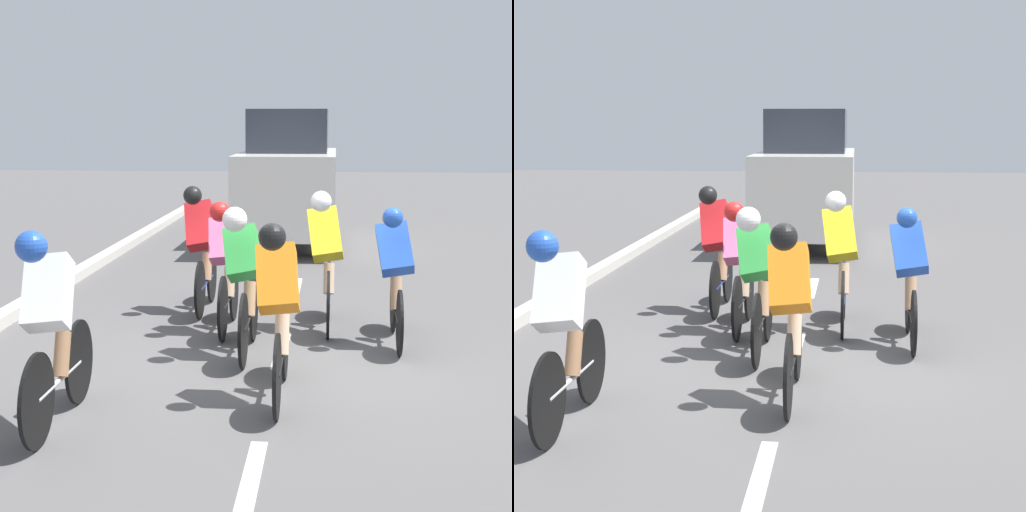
% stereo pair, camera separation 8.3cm
% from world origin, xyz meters
% --- Properties ---
extents(ground_plane, '(60.00, 60.00, 0.00)m').
position_xyz_m(ground_plane, '(0.00, 0.00, 0.00)').
color(ground_plane, '#565454').
extents(lane_stripe_near, '(0.12, 1.40, 0.01)m').
position_xyz_m(lane_stripe_near, '(0.00, 2.86, 0.00)').
color(lane_stripe_near, white).
rests_on(lane_stripe_near, ground).
extents(lane_stripe_mid, '(0.12, 1.40, 0.01)m').
position_xyz_m(lane_stripe_mid, '(0.00, -0.34, 0.00)').
color(lane_stripe_mid, white).
rests_on(lane_stripe_mid, ground).
extents(lane_stripe_far, '(0.12, 1.40, 0.01)m').
position_xyz_m(lane_stripe_far, '(0.00, -3.54, 0.00)').
color(lane_stripe_far, white).
rests_on(lane_stripe_far, ground).
extents(cyclist_pink, '(0.37, 1.67, 1.45)m').
position_xyz_m(cyclist_pink, '(0.64, -1.04, 0.75)').
color(cyclist_pink, black).
rests_on(cyclist_pink, ground).
extents(cyclist_green, '(0.42, 1.72, 1.48)m').
position_xyz_m(cyclist_green, '(0.35, -0.11, 0.78)').
color(cyclist_green, black).
rests_on(cyclist_green, ground).
extents(cyclist_white, '(0.38, 1.68, 1.52)m').
position_xyz_m(cyclist_white, '(1.56, 1.99, 0.80)').
color(cyclist_white, black).
rests_on(cyclist_white, ground).
extents(cyclist_orange, '(0.38, 1.72, 1.50)m').
position_xyz_m(cyclist_orange, '(-0.07, 1.21, 0.78)').
color(cyclist_orange, black).
rests_on(cyclist_orange, ground).
extents(cyclist_blue, '(0.40, 1.62, 1.44)m').
position_xyz_m(cyclist_blue, '(-1.13, -0.65, 0.75)').
color(cyclist_blue, black).
rests_on(cyclist_blue, ground).
extents(cyclist_yellow, '(0.41, 1.67, 1.55)m').
position_xyz_m(cyclist_yellow, '(-0.43, -1.24, 0.80)').
color(cyclist_yellow, black).
rests_on(cyclist_yellow, ground).
extents(cyclist_red, '(0.42, 1.64, 1.53)m').
position_xyz_m(cyclist_red, '(1.06, -2.01, 0.80)').
color(cyclist_red, black).
rests_on(cyclist_red, ground).
extents(support_car, '(1.70, 4.31, 2.47)m').
position_xyz_m(support_car, '(0.33, -7.72, 1.21)').
color(support_car, black).
rests_on(support_car, ground).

